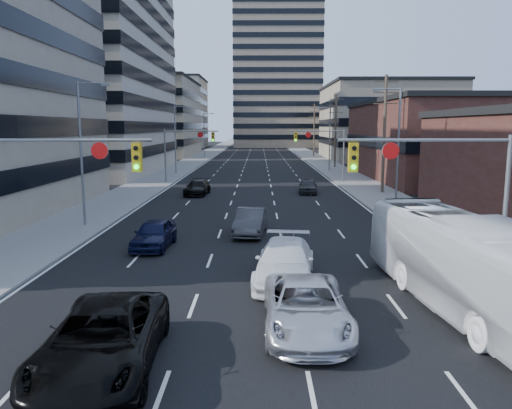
{
  "coord_description": "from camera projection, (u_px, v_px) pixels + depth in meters",
  "views": [
    {
      "loc": [
        0.54,
        -10.92,
        6.31
      ],
      "look_at": [
        0.37,
        15.28,
        2.2
      ],
      "focal_mm": 35.0,
      "sensor_mm": 36.0,
      "label": 1
    }
  ],
  "objects": [
    {
      "name": "transit_bus",
      "position": [
        467.0,
        264.0,
        17.06
      ],
      "size": [
        4.05,
        12.13,
        3.31
      ],
      "primitive_type": "imported",
      "rotation": [
        0.0,
        0.0,
        0.11
      ],
      "color": "white",
      "rests_on": "ground"
    },
    {
      "name": "signal_near_left",
      "position": [
        50.0,
        179.0,
        19.04
      ],
      "size": [
        6.59,
        0.33,
        6.0
      ],
      "color": "slate",
      "rests_on": "ground"
    },
    {
      "name": "signal_near_right",
      "position": [
        441.0,
        179.0,
        18.95
      ],
      "size": [
        6.59,
        0.33,
        6.0
      ],
      "color": "slate",
      "rests_on": "ground"
    },
    {
      "name": "sidewalk_left",
      "position": [
        216.0,
        149.0,
        140.26
      ],
      "size": [
        5.0,
        300.0,
        0.15
      ],
      "primitive_type": "cube",
      "color": "slate",
      "rests_on": "ground"
    },
    {
      "name": "bg_block_left",
      "position": [
        164.0,
        114.0,
        148.7
      ],
      "size": [
        24.0,
        24.0,
        20.0
      ],
      "primitive_type": "cube",
      "color": "#ADA089",
      "rests_on": "ground"
    },
    {
      "name": "sedan_blue",
      "position": [
        154.0,
        234.0,
        26.07
      ],
      "size": [
        1.98,
        4.46,
        1.49
      ],
      "primitive_type": "imported",
      "rotation": [
        0.0,
        0.0,
        -0.05
      ],
      "color": "black",
      "rests_on": "ground"
    },
    {
      "name": "ground",
      "position": [
        236.0,
        396.0,
        11.77
      ],
      "size": [
        400.0,
        400.0,
        0.0
      ],
      "primitive_type": "plane",
      "color": "black",
      "rests_on": "ground"
    },
    {
      "name": "office_left_far",
      "position": [
        148.0,
        119.0,
        109.47
      ],
      "size": [
        20.0,
        30.0,
        16.0
      ],
      "primitive_type": "cube",
      "color": "gray",
      "rests_on": "ground"
    },
    {
      "name": "signal_far_left",
      "position": [
        186.0,
        145.0,
        55.6
      ],
      "size": [
        6.09,
        0.33,
        6.0
      ],
      "color": "slate",
      "rests_on": "ground"
    },
    {
      "name": "road_surface",
      "position": [
        257.0,
        149.0,
        140.2
      ],
      "size": [
        18.0,
        300.0,
        0.02
      ],
      "primitive_type": "cube",
      "color": "black",
      "rests_on": "ground"
    },
    {
      "name": "streetlight_left_far",
      "position": [
        205.0,
        133.0,
        99.96
      ],
      "size": [
        2.03,
        0.22,
        9.0
      ],
      "color": "slate",
      "rests_on": "ground"
    },
    {
      "name": "streetlight_right_near",
      "position": [
        396.0,
        144.0,
        35.62
      ],
      "size": [
        2.03,
        0.22,
        9.0
      ],
      "color": "slate",
      "rests_on": "ground"
    },
    {
      "name": "sedan_black_far",
      "position": [
        197.0,
        188.0,
        46.27
      ],
      "size": [
        2.28,
        4.88,
        1.38
      ],
      "primitive_type": "imported",
      "rotation": [
        0.0,
        0.0,
        -0.07
      ],
      "color": "black",
      "rests_on": "ground"
    },
    {
      "name": "sidewalk_right",
      "position": [
        298.0,
        149.0,
        140.12
      ],
      "size": [
        5.0,
        300.0,
        0.15
      ],
      "primitive_type": "cube",
      "color": "slate",
      "rests_on": "ground"
    },
    {
      "name": "office_left_mid",
      "position": [
        61.0,
        70.0,
        69.04
      ],
      "size": [
        26.0,
        34.0,
        28.0
      ],
      "primitive_type": "cube",
      "color": "#ADA089",
      "rests_on": "ground"
    },
    {
      "name": "white_van",
      "position": [
        285.0,
        262.0,
        20.39
      ],
      "size": [
        2.91,
        5.89,
        1.65
      ],
      "primitive_type": "imported",
      "rotation": [
        0.0,
        0.0,
        -0.11
      ],
      "color": "white",
      "rests_on": "ground"
    },
    {
      "name": "storefront_right_mid",
      "position": [
        453.0,
        142.0,
        60.32
      ],
      "size": [
        20.0,
        30.0,
        9.0
      ],
      "primitive_type": "cube",
      "color": "#472119",
      "rests_on": "ground"
    },
    {
      "name": "apartment_tower",
      "position": [
        277.0,
        53.0,
        155.43
      ],
      "size": [
        26.0,
        26.0,
        58.0
      ],
      "primitive_type": "cube",
      "color": "gray",
      "rests_on": "ground"
    },
    {
      "name": "utility_pole_block",
      "position": [
        384.0,
        132.0,
        46.36
      ],
      "size": [
        2.2,
        0.28,
        11.0
      ],
      "color": "#4C3D2D",
      "rests_on": "ground"
    },
    {
      "name": "utility_pole_distant",
      "position": [
        314.0,
        129.0,
        105.64
      ],
      "size": [
        2.2,
        0.28,
        11.0
      ],
      "color": "#4C3D2D",
      "rests_on": "ground"
    },
    {
      "name": "streetlight_left_mid",
      "position": [
        176.0,
        136.0,
        65.39
      ],
      "size": [
        2.03,
        0.22,
        9.0
      ],
      "color": "slate",
      "rests_on": "ground"
    },
    {
      "name": "streetlight_right_far",
      "position": [
        329.0,
        135.0,
        70.2
      ],
      "size": [
        2.03,
        0.22,
        9.0
      ],
      "color": "slate",
      "rests_on": "ground"
    },
    {
      "name": "sedan_grey_center",
      "position": [
        250.0,
        222.0,
        29.31
      ],
      "size": [
        2.04,
        4.78,
        1.53
      ],
      "primitive_type": "imported",
      "rotation": [
        0.0,
        0.0,
        -0.09
      ],
      "color": "#363638",
      "rests_on": "ground"
    },
    {
      "name": "bg_block_right",
      "position": [
        372.0,
        128.0,
        139.07
      ],
      "size": [
        22.0,
        22.0,
        12.0
      ],
      "primitive_type": "cube",
      "color": "gray",
      "rests_on": "ground"
    },
    {
      "name": "office_right_far",
      "position": [
        384.0,
        123.0,
        97.47
      ],
      "size": [
        22.0,
        28.0,
        14.0
      ],
      "primitive_type": "cube",
      "color": "gray",
      "rests_on": "ground"
    },
    {
      "name": "streetlight_left_near",
      "position": [
        83.0,
        147.0,
        30.81
      ],
      "size": [
        2.03,
        0.22,
        9.0
      ],
      "color": "slate",
      "rests_on": "ground"
    },
    {
      "name": "black_pickup",
      "position": [
        103.0,
        340.0,
        12.92
      ],
      "size": [
        3.1,
        6.21,
        1.69
      ],
      "primitive_type": "imported",
      "rotation": [
        0.0,
        0.0,
        0.05
      ],
      "color": "black",
      "rests_on": "ground"
    },
    {
      "name": "sedan_grey_right",
      "position": [
        308.0,
        186.0,
        47.49
      ],
      "size": [
        2.07,
        4.32,
        1.43
      ],
      "primitive_type": "imported",
      "rotation": [
        0.0,
        0.0,
        -0.09
      ],
      "color": "#2D2C2E",
      "rests_on": "ground"
    },
    {
      "name": "silver_suv",
      "position": [
        306.0,
        307.0,
        15.47
      ],
      "size": [
        2.6,
        5.58,
        1.55
      ],
      "primitive_type": "imported",
      "rotation": [
        0.0,
        0.0,
        -0.01
      ],
      "color": "silver",
      "rests_on": "ground"
    },
    {
      "name": "signal_far_right",
      "position": [
        323.0,
        145.0,
        55.51
      ],
      "size": [
        6.09,
        0.33,
        6.0
      ],
      "color": "slate",
      "rests_on": "ground"
    },
    {
      "name": "utility_pole_midblock",
      "position": [
        336.0,
        130.0,
        76.0
      ],
      "size": [
        2.2,
        0.28,
        11.0
      ],
      "color": "#4C3D2D",
      "rests_on": "ground"
    }
  ]
}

